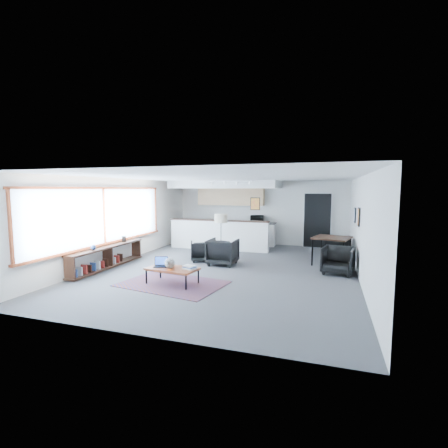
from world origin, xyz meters
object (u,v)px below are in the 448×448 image
(coffee_table, at_px, (172,269))
(dining_table, at_px, (332,239))
(armchair_left, at_px, (202,250))
(dining_chair_far, at_px, (337,248))
(laptop, at_px, (161,264))
(ceramic_pot, at_px, (170,263))
(armchair_right, at_px, (223,251))
(book_stack, at_px, (189,267))
(floor_lamp, at_px, (221,220))
(microwave, at_px, (257,218))
(dining_chair_near, at_px, (338,261))

(coffee_table, xyz_separation_m, dining_table, (3.64, 3.31, 0.40))
(armchair_left, height_order, dining_chair_far, dining_chair_far)
(armchair_left, bearing_deg, laptop, 65.11)
(laptop, bearing_deg, dining_table, 20.54)
(ceramic_pot, xyz_separation_m, armchair_right, (0.56, 2.33, -0.09))
(ceramic_pot, distance_m, book_stack, 0.49)
(armchair_left, distance_m, floor_lamp, 1.15)
(book_stack, bearing_deg, armchair_left, 105.74)
(book_stack, height_order, armchair_right, armchair_right)
(ceramic_pot, height_order, microwave, microwave)
(floor_lamp, bearing_deg, dining_chair_near, -12.58)
(armchair_right, bearing_deg, coffee_table, 76.96)
(laptop, xyz_separation_m, ceramic_pot, (0.30, -0.11, 0.06))
(armchair_left, height_order, dining_chair_near, armchair_left)
(dining_table, xyz_separation_m, dining_chair_far, (0.16, 0.80, -0.40))
(armchair_right, relative_size, floor_lamp, 0.59)
(coffee_table, distance_m, ceramic_pot, 0.17)
(laptop, xyz_separation_m, dining_chair_near, (4.14, 2.15, -0.12))
(armchair_right, height_order, dining_chair_far, armchair_right)
(coffee_table, height_order, floor_lamp, floor_lamp)
(armchair_right, bearing_deg, armchair_left, -20.12)
(laptop, distance_m, floor_lamp, 3.12)
(armchair_right, bearing_deg, floor_lamp, -68.05)
(laptop, height_order, microwave, microwave)
(floor_lamp, xyz_separation_m, dining_chair_near, (3.58, -0.80, -0.93))
(coffee_table, relative_size, dining_chair_far, 1.77)
(book_stack, relative_size, dining_chair_near, 0.50)
(dining_chair_far, xyz_separation_m, microwave, (-3.04, 1.89, 0.74))
(microwave, bearing_deg, laptop, -107.23)
(ceramic_pot, bearing_deg, dining_chair_near, 30.48)
(coffee_table, relative_size, dining_chair_near, 1.86)
(microwave, bearing_deg, floor_lamp, -107.04)
(book_stack, bearing_deg, microwave, 86.86)
(laptop, relative_size, dining_chair_far, 0.53)
(armchair_right, height_order, dining_chair_near, armchair_right)
(dining_chair_near, relative_size, microwave, 1.34)
(book_stack, bearing_deg, ceramic_pot, -171.34)
(book_stack, relative_size, dining_table, 0.28)
(book_stack, distance_m, floor_lamp, 3.11)
(book_stack, height_order, dining_table, dining_table)
(ceramic_pot, distance_m, microwave, 6.12)
(laptop, xyz_separation_m, dining_chair_far, (4.14, 4.04, -0.10))
(floor_lamp, bearing_deg, coffee_table, -94.18)
(coffee_table, distance_m, armchair_right, 2.34)
(armchair_right, relative_size, microwave, 1.67)
(dining_chair_near, xyz_separation_m, dining_chair_far, (0.00, 1.89, 0.02))
(coffee_table, relative_size, microwave, 2.48)
(book_stack, xyz_separation_m, armchair_right, (0.08, 2.26, -0.01))
(dining_chair_near, bearing_deg, laptop, -142.25)
(book_stack, distance_m, dining_chair_far, 5.29)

